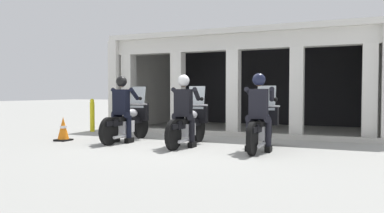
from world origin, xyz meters
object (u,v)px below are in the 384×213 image
police_officer_right (259,105)px  traffic_cone_flank (63,129)px  motorcycle_left (129,121)px  motorcycle_center (189,123)px  motorcycle_right (262,126)px  police_officer_center (184,104)px  police_officer_left (122,103)px  bollard_kerbside (92,115)px

police_officer_right → traffic_cone_flank: 4.88m
motorcycle_left → police_officer_right: police_officer_right is taller
motorcycle_center → traffic_cone_flank: motorcycle_center is taller
motorcycle_right → traffic_cone_flank: size_ratio=3.46×
police_officer_center → traffic_cone_flank: police_officer_center is taller
traffic_cone_flank → motorcycle_left: bearing=21.0°
motorcycle_left → police_officer_left: size_ratio=1.29×
motorcycle_center → police_officer_right: size_ratio=1.29×
police_officer_left → police_officer_right: 3.31m
traffic_cone_flank → police_officer_right: bearing=2.9°
police_officer_left → traffic_cone_flank: 1.68m
traffic_cone_flank → bollard_kerbside: 2.13m
motorcycle_right → police_officer_right: police_officer_right is taller
motorcycle_center → police_officer_left: bearing=174.5°
motorcycle_right → bollard_kerbside: (-5.53, 1.48, -0.00)m
motorcycle_center → motorcycle_right: (1.66, 0.02, 0.00)m
motorcycle_center → police_officer_center: size_ratio=1.29×
police_officer_left → motorcycle_right: (3.31, 0.23, -0.44)m
motorcycle_right → motorcycle_center: bearing=168.2°
traffic_cone_flank → bollard_kerbside: bearing=109.0°
police_officer_right → motorcycle_right: bearing=77.3°
police_officer_right → police_officer_left: bearing=166.6°
police_officer_left → motorcycle_center: (1.66, 0.21, -0.44)m
police_officer_center → bollard_kerbside: police_officer_center is taller
motorcycle_left → traffic_cone_flank: (-1.53, -0.59, -0.21)m
motorcycle_left → motorcycle_right: 3.31m
motorcycle_right → traffic_cone_flank: bearing=173.8°
motorcycle_left → bollard_kerbside: 2.63m
police_officer_left → police_officer_right: bearing=-13.7°
police_officer_center → bollard_kerbside: bearing=142.6°
motorcycle_right → police_officer_right: bearing=-102.7°
motorcycle_left → police_officer_right: bearing=-18.6°
motorcycle_center → bollard_kerbside: 4.15m
motorcycle_right → police_officer_right: size_ratio=1.29×
motorcycle_left → police_officer_left: 0.52m
police_officer_left → motorcycle_center: bearing=-5.5°
police_officer_right → bollard_kerbside: size_ratio=1.58×
traffic_cone_flank → motorcycle_center: bearing=9.1°
motorcycle_center → bollard_kerbside: motorcycle_center is taller
motorcycle_left → motorcycle_right: (3.31, -0.06, 0.00)m
traffic_cone_flank → police_officer_center: bearing=4.1°
police_officer_center → motorcycle_right: size_ratio=0.78×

